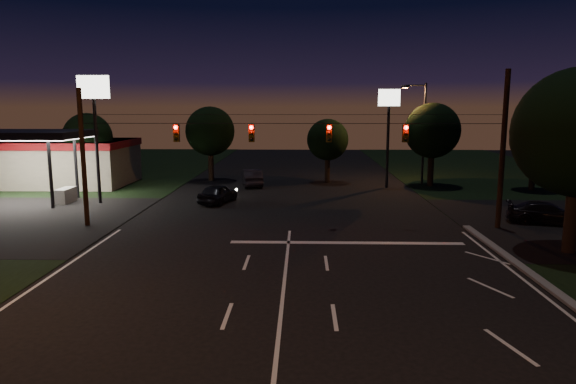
{
  "coord_description": "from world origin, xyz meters",
  "views": [
    {
      "loc": [
        0.71,
        -14.22,
        6.92
      ],
      "look_at": [
        0.04,
        9.37,
        3.0
      ],
      "focal_mm": 32.0,
      "sensor_mm": 36.0,
      "label": 1
    }
  ],
  "objects_px": {
    "utility_pole_right": "(497,228)",
    "car_oncoming_b": "(252,178)",
    "car_cross": "(547,213)",
    "car_oncoming_a": "(218,193)"
  },
  "relations": [
    {
      "from": "car_oncoming_b",
      "to": "car_cross",
      "type": "relative_size",
      "value": 0.99
    },
    {
      "from": "car_oncoming_a",
      "to": "car_oncoming_b",
      "type": "bearing_deg",
      "value": -85.48
    },
    {
      "from": "utility_pole_right",
      "to": "car_cross",
      "type": "xyz_separation_m",
      "value": [
        3.33,
        1.16,
        0.66
      ]
    },
    {
      "from": "car_oncoming_a",
      "to": "car_oncoming_b",
      "type": "relative_size",
      "value": 0.92
    },
    {
      "from": "utility_pole_right",
      "to": "car_oncoming_b",
      "type": "distance_m",
      "value": 22.29
    },
    {
      "from": "utility_pole_right",
      "to": "car_oncoming_b",
      "type": "bearing_deg",
      "value": 135.09
    },
    {
      "from": "utility_pole_right",
      "to": "car_oncoming_a",
      "type": "distance_m",
      "value": 18.98
    },
    {
      "from": "utility_pole_right",
      "to": "car_cross",
      "type": "bearing_deg",
      "value": 19.15
    },
    {
      "from": "car_oncoming_a",
      "to": "car_cross",
      "type": "xyz_separation_m",
      "value": [
        20.78,
        -6.27,
        -0.04
      ]
    },
    {
      "from": "car_oncoming_a",
      "to": "utility_pole_right",
      "type": "bearing_deg",
      "value": 172.92
    }
  ]
}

